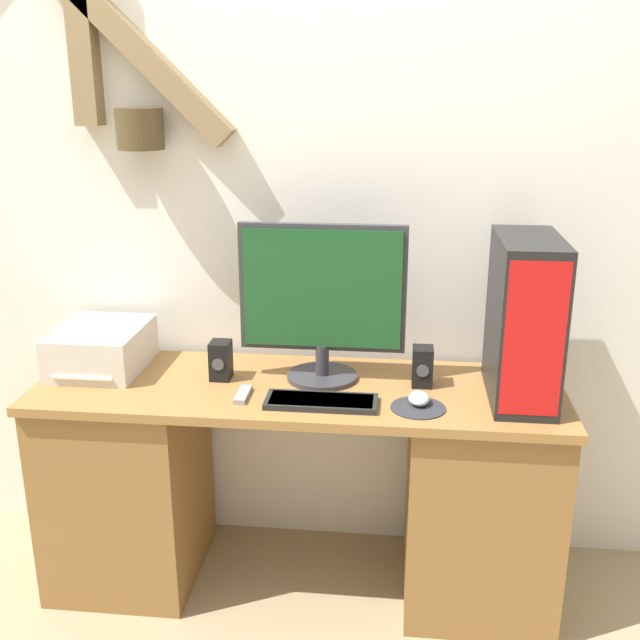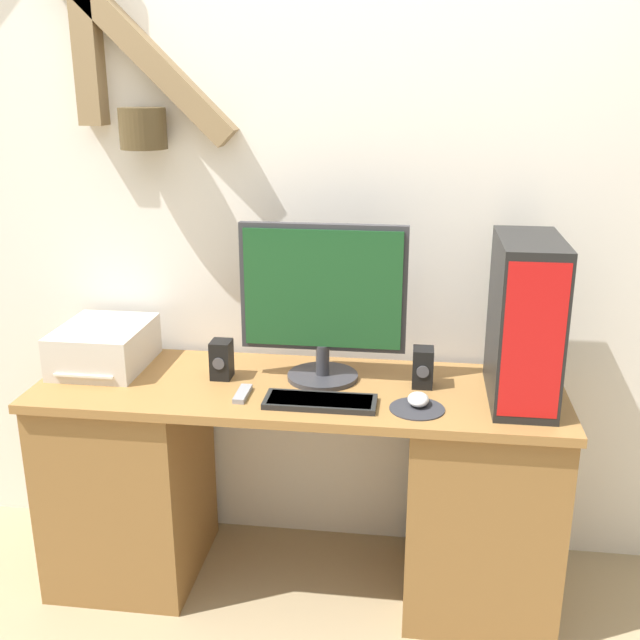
{
  "view_description": "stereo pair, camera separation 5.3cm",
  "coord_description": "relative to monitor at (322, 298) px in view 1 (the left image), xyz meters",
  "views": [
    {
      "loc": [
        0.32,
        -1.97,
        1.71
      ],
      "look_at": [
        0.07,
        0.28,
        0.98
      ],
      "focal_mm": 42.0,
      "sensor_mm": 36.0,
      "label": 1
    },
    {
      "loc": [
        0.37,
        -1.97,
        1.71
      ],
      "look_at": [
        0.07,
        0.28,
        0.98
      ],
      "focal_mm": 42.0,
      "sensor_mm": 36.0,
      "label": 2
    }
  ],
  "objects": [
    {
      "name": "wall_back",
      "position": [
        -0.09,
        0.26,
        0.33
      ],
      "size": [
        6.4,
        0.21,
        2.73
      ],
      "color": "white",
      "rests_on": "ground_plane"
    },
    {
      "name": "printer",
      "position": [
        -0.77,
        0.01,
        -0.21
      ],
      "size": [
        0.29,
        0.36,
        0.15
      ],
      "color": "beige",
      "rests_on": "desk"
    },
    {
      "name": "speaker_left",
      "position": [
        -0.34,
        -0.04,
        -0.22
      ],
      "size": [
        0.07,
        0.08,
        0.13
      ],
      "color": "black",
      "rests_on": "desk"
    },
    {
      "name": "remote_control",
      "position": [
        -0.23,
        -0.18,
        -0.27
      ],
      "size": [
        0.04,
        0.13,
        0.02
      ],
      "color": "gray",
      "rests_on": "desk"
    },
    {
      "name": "keyboard",
      "position": [
        0.02,
        -0.21,
        -0.27
      ],
      "size": [
        0.35,
        0.13,
        0.02
      ],
      "color": "black",
      "rests_on": "desk"
    },
    {
      "name": "mousepad",
      "position": [
        0.32,
        -0.21,
        -0.28
      ],
      "size": [
        0.17,
        0.17,
        0.0
      ],
      "color": "#2D2D33",
      "rests_on": "desk"
    },
    {
      "name": "mouse",
      "position": [
        0.32,
        -0.18,
        -0.26
      ],
      "size": [
        0.07,
        0.09,
        0.04
      ],
      "color": "silver",
      "rests_on": "mousepad"
    },
    {
      "name": "desk",
      "position": [
        -0.07,
        -0.07,
        -0.65
      ],
      "size": [
        1.73,
        0.55,
        0.75
      ],
      "color": "olive",
      "rests_on": "ground_plane"
    },
    {
      "name": "speaker_right",
      "position": [
        0.33,
        -0.02,
        -0.22
      ],
      "size": [
        0.07,
        0.08,
        0.13
      ],
      "color": "black",
      "rests_on": "desk"
    },
    {
      "name": "ground_plane",
      "position": [
        -0.07,
        -0.35,
        -1.04
      ],
      "size": [
        12.0,
        12.0,
        0.0
      ],
      "primitive_type": "plane",
      "color": "#9E8966"
    },
    {
      "name": "monitor",
      "position": [
        0.0,
        0.0,
        0.0
      ],
      "size": [
        0.54,
        0.24,
        0.52
      ],
      "color": "#333338",
      "rests_on": "desk"
    },
    {
      "name": "computer_tower",
      "position": [
        0.63,
        -0.08,
        -0.03
      ],
      "size": [
        0.19,
        0.4,
        0.51
      ],
      "color": "black",
      "rests_on": "desk"
    }
  ]
}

